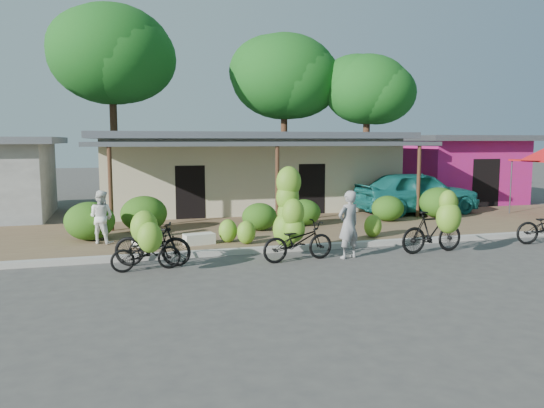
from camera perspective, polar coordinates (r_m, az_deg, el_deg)
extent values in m
plane|color=#43403E|center=(13.13, 8.27, -6.54)|extent=(100.00, 100.00, 0.00)
cube|color=olive|center=(17.70, 1.59, -2.78)|extent=(60.00, 6.00, 0.12)
cube|color=#A8A399|center=(14.92, 5.11, -4.58)|extent=(60.00, 0.25, 0.15)
cube|color=beige|center=(23.29, -2.89, 3.23)|extent=(12.00, 6.00, 3.10)
cube|color=slate|center=(23.24, -2.91, 7.35)|extent=(13.00, 7.00, 0.25)
cube|color=black|center=(20.47, -0.99, 1.47)|extent=(1.40, 0.12, 2.20)
cube|color=slate|center=(19.37, -0.19, 6.49)|extent=(13.00, 2.00, 0.15)
cylinder|color=#4F341F|center=(17.80, -16.97, 1.40)|extent=(0.14, 0.14, 2.85)
cylinder|color=#4F341F|center=(18.57, 0.58, 1.92)|extent=(0.14, 0.14, 2.85)
cylinder|color=#4F341F|center=(20.87, 15.48, 2.22)|extent=(0.14, 0.14, 2.85)
cube|color=#BC1D63|center=(27.64, 18.85, 3.34)|extent=(5.00, 5.00, 3.00)
cube|color=slate|center=(27.60, 18.99, 6.71)|extent=(6.00, 6.00, 0.25)
cube|color=black|center=(25.70, 21.94, 2.08)|extent=(1.40, 0.12, 2.20)
cylinder|color=#4F341F|center=(27.64, -16.66, 8.19)|extent=(0.36, 0.36, 7.59)
ellipsoid|color=#124913|center=(27.93, -16.91, 15.12)|extent=(6.03, 6.03, 4.82)
ellipsoid|color=#124913|center=(28.28, -17.97, 15.59)|extent=(5.12, 5.12, 4.10)
cylinder|color=#4F341F|center=(29.47, 1.31, 7.64)|extent=(0.36, 0.36, 6.84)
ellipsoid|color=#124913|center=(29.67, 1.33, 13.53)|extent=(5.78, 5.78, 4.63)
ellipsoid|color=#124913|center=(29.85, 0.21, 14.07)|extent=(4.91, 4.91, 3.93)
cylinder|color=#4F341F|center=(29.09, 10.10, 6.76)|extent=(0.36, 0.36, 6.04)
ellipsoid|color=#124913|center=(29.22, 10.21, 12.03)|extent=(4.60, 4.60, 3.68)
ellipsoid|color=#124913|center=(29.30, 9.06, 12.62)|extent=(3.91, 3.91, 3.13)
ellipsoid|color=#245513|center=(16.37, -19.02, -1.75)|extent=(1.44, 1.30, 1.13)
ellipsoid|color=#245513|center=(17.41, -13.61, -1.03)|extent=(1.47, 1.32, 1.15)
ellipsoid|color=#245513|center=(17.18, -1.36, -1.37)|extent=(1.14, 1.03, 0.89)
ellipsoid|color=#245513|center=(18.20, 3.47, -0.91)|extent=(1.15, 1.04, 0.90)
ellipsoid|color=#245513|center=(19.58, 12.34, -0.47)|extent=(1.18, 1.06, 0.92)
ellipsoid|color=#245513|center=(20.95, 17.49, 0.16)|extent=(1.47, 1.32, 1.15)
cylinder|color=#59595E|center=(23.17, 24.29, 1.67)|extent=(0.05, 0.05, 2.10)
imported|color=black|center=(12.75, -13.40, -5.11)|extent=(1.67, 0.73, 0.85)
ellipsoid|color=#72B42D|center=(12.03, -12.99, -3.52)|extent=(0.55, 0.47, 0.69)
imported|color=black|center=(13.10, -12.74, -4.18)|extent=(1.93, 1.08, 1.12)
ellipsoid|color=#72B42D|center=(12.39, -13.57, -2.46)|extent=(0.62, 0.53, 0.78)
imported|color=black|center=(13.38, 2.82, -4.02)|extent=(2.00, 0.93, 1.01)
ellipsoid|color=#72B42D|center=(13.80, 1.60, -2.73)|extent=(0.74, 0.63, 0.92)
ellipsoid|color=#72B42D|center=(13.78, 1.98, -1.00)|extent=(0.68, 0.58, 0.85)
ellipsoid|color=#72B42D|center=(13.70, 1.69, 0.74)|extent=(0.60, 0.51, 0.75)
ellipsoid|color=#72B42D|center=(13.67, 1.81, 2.38)|extent=(0.65, 0.56, 0.82)
ellipsoid|color=#72B42D|center=(13.51, 2.44, -2.71)|extent=(0.55, 0.46, 0.68)
ellipsoid|color=#72B42D|center=(13.42, 2.30, -0.93)|extent=(0.58, 0.49, 0.72)
imported|color=black|center=(14.96, 16.84, -2.88)|extent=(1.94, 0.68, 1.14)
ellipsoid|color=#72B42D|center=(14.38, 18.47, -1.39)|extent=(0.66, 0.56, 0.83)
ellipsoid|color=#72B42D|center=(14.37, 18.41, 0.26)|extent=(0.47, 0.40, 0.59)
ellipsoid|color=#72B42D|center=(15.23, -4.76, -2.89)|extent=(0.53, 0.45, 0.67)
ellipsoid|color=#72B42D|center=(14.95, -2.78, -3.07)|extent=(0.53, 0.45, 0.66)
ellipsoid|color=#72B42D|center=(16.24, 10.80, -2.35)|extent=(0.55, 0.46, 0.68)
cube|color=silver|center=(15.07, -7.85, -3.74)|extent=(0.91, 0.56, 0.30)
cube|color=silver|center=(14.88, -13.30, -4.04)|extent=(0.80, 0.79, 0.28)
imported|color=gray|center=(13.75, 8.23, -2.20)|extent=(0.74, 0.59, 1.76)
imported|color=white|center=(15.75, -17.91, -1.33)|extent=(0.92, 0.87, 1.51)
imported|color=#176964|center=(21.93, 15.30, 1.25)|extent=(5.04, 2.11, 1.70)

